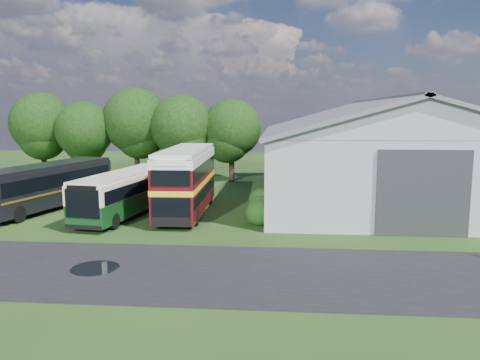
# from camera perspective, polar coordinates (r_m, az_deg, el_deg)

# --- Properties ---
(ground) EXTENTS (120.00, 120.00, 0.00)m
(ground) POSITION_cam_1_polar(r_m,az_deg,el_deg) (24.95, -11.42, -8.38)
(ground) COLOR #193611
(ground) RESTS_ON ground
(asphalt_road) EXTENTS (60.00, 8.00, 0.02)m
(asphalt_road) POSITION_cam_1_polar(r_m,az_deg,el_deg) (21.50, -5.84, -11.00)
(asphalt_road) COLOR black
(asphalt_road) RESTS_ON ground
(puddle) EXTENTS (2.20, 2.20, 0.01)m
(puddle) POSITION_cam_1_polar(r_m,az_deg,el_deg) (22.73, -17.24, -10.26)
(puddle) COLOR black
(puddle) RESTS_ON ground
(storage_shed) EXTENTS (18.80, 24.80, 8.15)m
(storage_shed) POSITION_cam_1_polar(r_m,az_deg,el_deg) (39.88, 16.62, 3.74)
(storage_shed) COLOR gray
(storage_shed) RESTS_ON ground
(tree_left_a) EXTENTS (6.46, 6.46, 9.12)m
(tree_left_a) POSITION_cam_1_polar(r_m,az_deg,el_deg) (53.55, -23.01, 6.34)
(tree_left_a) COLOR black
(tree_left_a) RESTS_ON ground
(tree_left_b) EXTENTS (5.78, 5.78, 8.16)m
(tree_left_b) POSITION_cam_1_polar(r_m,az_deg,el_deg) (50.52, -18.44, 5.78)
(tree_left_b) COLOR black
(tree_left_b) RESTS_ON ground
(tree_mid) EXTENTS (6.80, 6.80, 9.60)m
(tree_mid) POSITION_cam_1_polar(r_m,az_deg,el_deg) (49.99, -12.58, 7.06)
(tree_mid) COLOR black
(tree_mid) RESTS_ON ground
(tree_right_a) EXTENTS (6.26, 6.26, 8.83)m
(tree_right_a) POSITION_cam_1_polar(r_m,az_deg,el_deg) (47.78, -7.15, 6.55)
(tree_right_a) COLOR black
(tree_right_a) RESTS_ON ground
(tree_right_b) EXTENTS (5.98, 5.98, 8.45)m
(tree_right_b) POSITION_cam_1_polar(r_m,az_deg,el_deg) (47.81, -1.04, 6.31)
(tree_right_b) COLOR black
(tree_right_b) RESTS_ON ground
(shrub_front) EXTENTS (1.70, 1.70, 1.70)m
(shrub_front) POSITION_cam_1_polar(r_m,az_deg,el_deg) (29.82, 2.30, -5.47)
(shrub_front) COLOR #194714
(shrub_front) RESTS_ON ground
(shrub_mid) EXTENTS (1.60, 1.60, 1.60)m
(shrub_mid) POSITION_cam_1_polar(r_m,az_deg,el_deg) (31.76, 2.45, -4.61)
(shrub_mid) COLOR #194714
(shrub_mid) RESTS_ON ground
(shrub_back) EXTENTS (1.80, 1.80, 1.80)m
(shrub_back) POSITION_cam_1_polar(r_m,az_deg,el_deg) (33.71, 2.59, -3.85)
(shrub_back) COLOR #194714
(shrub_back) RESTS_ON ground
(bus_green_single) EXTENTS (4.18, 11.24, 3.03)m
(bus_green_single) POSITION_cam_1_polar(r_m,az_deg,el_deg) (33.21, -13.67, -1.44)
(bus_green_single) COLOR black
(bus_green_single) RESTS_ON ground
(bus_maroon_double) EXTENTS (2.95, 10.75, 4.60)m
(bus_maroon_double) POSITION_cam_1_polar(r_m,az_deg,el_deg) (32.99, -6.54, -0.12)
(bus_maroon_double) COLOR black
(bus_maroon_double) RESTS_ON ground
(bus_dark_single) EXTENTS (5.54, 12.34, 3.32)m
(bus_dark_single) POSITION_cam_1_polar(r_m,az_deg,el_deg) (37.07, -22.36, -0.59)
(bus_dark_single) COLOR black
(bus_dark_single) RESTS_ON ground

